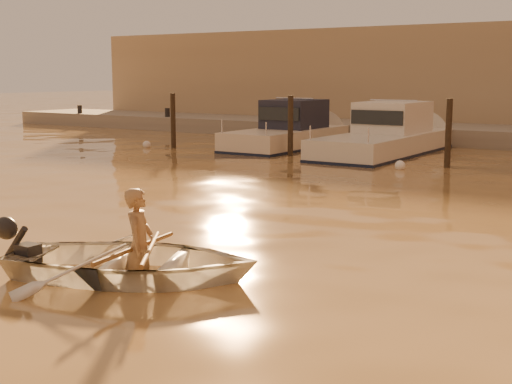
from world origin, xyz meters
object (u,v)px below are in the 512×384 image
Objects in this scene: person at (140,245)px; moored_boat_1 at (286,131)px; moored_boat_2 at (384,136)px; dinghy at (133,262)px.

person is 0.23× the size of moored_boat_1.
moored_boat_1 reaches higher than person.
moored_boat_2 is (3.85, 0.00, 0.00)m from moored_boat_1.
moored_boat_2 is at bearing -12.39° from dinghy.
person is at bearing -78.44° from moored_boat_2.
person is 0.19× the size of moored_boat_2.
dinghy is at bearing -78.79° from moored_boat_2.
person is (0.09, 0.04, 0.23)m from dinghy.
moored_boat_1 is at bearing 180.00° from moored_boat_2.
moored_boat_1 is at bearing 0.29° from dinghy.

